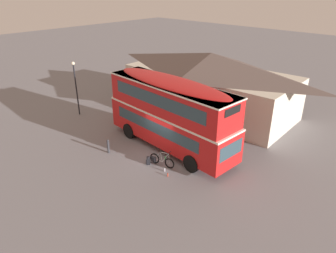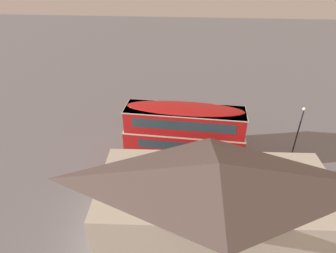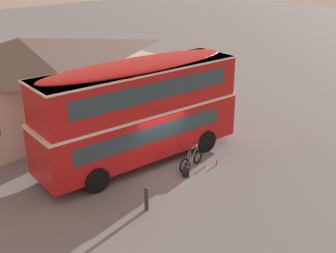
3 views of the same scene
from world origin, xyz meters
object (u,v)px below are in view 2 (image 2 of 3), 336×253
(touring_bicycle, at_px, (171,138))
(water_bottle_clear_plastic, at_px, (165,138))
(backpack_on_ground, at_px, (179,137))
(street_lamp, at_px, (300,126))
(water_bottle_red_squeeze, at_px, (160,136))
(double_decker_bus, at_px, (184,130))
(kerb_bollard, at_px, (210,131))

(touring_bicycle, distance_m, water_bottle_clear_plastic, 0.76)
(backpack_on_ground, relative_size, street_lamp, 0.11)
(water_bottle_red_squeeze, bearing_deg, double_decker_bus, 130.45)
(backpack_on_ground, relative_size, water_bottle_red_squeeze, 2.07)
(water_bottle_red_squeeze, height_order, kerb_bollard, kerb_bollard)
(double_decker_bus, xyz_separation_m, touring_bicycle, (1.18, -2.12, -2.27))
(backpack_on_ground, relative_size, kerb_bollard, 0.52)
(touring_bicycle, distance_m, backpack_on_ground, 0.82)
(water_bottle_clear_plastic, distance_m, kerb_bollard, 4.38)
(touring_bicycle, relative_size, water_bottle_clear_plastic, 6.70)
(touring_bicycle, relative_size, backpack_on_ground, 3.50)
(backpack_on_ground, xyz_separation_m, water_bottle_red_squeeze, (1.83, -0.18, -0.15))
(backpack_on_ground, bearing_deg, street_lamp, 171.89)
(double_decker_bus, relative_size, backpack_on_ground, 19.98)
(water_bottle_clear_plastic, bearing_deg, touring_bicycle, 152.15)
(water_bottle_clear_plastic, relative_size, street_lamp, 0.06)
(kerb_bollard, bearing_deg, water_bottle_clear_plastic, 12.29)
(backpack_on_ground, height_order, water_bottle_clear_plastic, backpack_on_ground)
(water_bottle_red_squeeze, bearing_deg, kerb_bollard, -171.88)
(water_bottle_clear_plastic, xyz_separation_m, kerb_bollard, (-4.26, -0.93, 0.38))
(touring_bicycle, distance_m, water_bottle_red_squeeze, 1.29)
(touring_bicycle, xyz_separation_m, water_bottle_clear_plastic, (0.64, -0.34, -0.25))
(double_decker_bus, xyz_separation_m, water_bottle_clear_plastic, (1.82, -2.46, -2.52))
(water_bottle_red_squeeze, bearing_deg, street_lamp, 172.28)
(water_bottle_clear_plastic, distance_m, street_lamp, 11.79)
(kerb_bollard, bearing_deg, touring_bicycle, 19.23)
(kerb_bollard, bearing_deg, backpack_on_ground, 16.33)
(touring_bicycle, xyz_separation_m, water_bottle_red_squeeze, (1.12, -0.59, -0.26))
(double_decker_bus, bearing_deg, water_bottle_clear_plastic, -53.47)
(double_decker_bus, bearing_deg, street_lamp, -173.48)
(touring_bicycle, bearing_deg, backpack_on_ground, -149.90)
(street_lamp, bearing_deg, double_decker_bus, 6.52)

